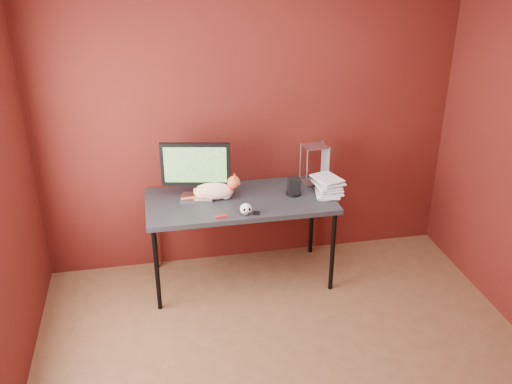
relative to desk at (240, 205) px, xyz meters
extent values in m
cube|color=#47100D|center=(0.15, 0.38, 0.60)|extent=(3.50, 0.02, 2.60)
cube|color=black|center=(0.00, 0.00, 0.03)|extent=(1.50, 0.70, 0.04)
cylinder|color=black|center=(-0.70, -0.30, -0.34)|extent=(0.04, 0.04, 0.71)
cylinder|color=black|center=(0.70, -0.30, -0.34)|extent=(0.04, 0.04, 0.71)
cylinder|color=black|center=(-0.70, 0.30, -0.34)|extent=(0.04, 0.04, 0.71)
cylinder|color=black|center=(0.70, 0.30, -0.34)|extent=(0.04, 0.04, 0.71)
cube|color=#A9A9AE|center=(-0.34, 0.08, 0.06)|extent=(0.28, 0.22, 0.02)
cylinder|color=black|center=(-0.34, 0.08, 0.12)|extent=(0.04, 0.04, 0.11)
cube|color=black|center=(-0.34, 0.08, 0.35)|extent=(0.54, 0.14, 0.35)
cube|color=#174512|center=(-0.34, 0.08, 0.35)|extent=(0.48, 0.10, 0.29)
ellipsoid|color=orange|center=(-0.20, 0.05, 0.12)|extent=(0.35, 0.25, 0.15)
ellipsoid|color=orange|center=(-0.29, 0.08, 0.11)|extent=(0.18, 0.18, 0.12)
sphere|color=silver|center=(-0.11, 0.02, 0.10)|extent=(0.10, 0.10, 0.10)
sphere|color=#D7582A|center=(-0.05, 0.01, 0.20)|extent=(0.10, 0.10, 0.10)
cone|color=#D7582A|center=(-0.05, -0.02, 0.25)|extent=(0.03, 0.03, 0.04)
cone|color=#D7582A|center=(-0.04, 0.03, 0.25)|extent=(0.03, 0.03, 0.04)
cylinder|color=#B20B25|center=(-0.06, 0.01, 0.16)|extent=(0.07, 0.07, 0.01)
cylinder|color=#D7582A|center=(-0.38, 0.06, 0.06)|extent=(0.17, 0.05, 0.03)
ellipsoid|color=silver|center=(0.00, -0.27, 0.10)|extent=(0.09, 0.09, 0.09)
ellipsoid|color=black|center=(-0.02, -0.31, 0.11)|extent=(0.02, 0.01, 0.03)
ellipsoid|color=black|center=(0.02, -0.31, 0.11)|extent=(0.02, 0.01, 0.03)
cube|color=black|center=(0.00, -0.31, 0.08)|extent=(0.05, 0.00, 0.00)
cylinder|color=black|center=(0.44, 0.00, 0.06)|extent=(0.12, 0.12, 0.02)
cube|color=black|center=(0.44, 0.00, 0.13)|extent=(0.11, 0.10, 0.12)
imported|color=beige|center=(0.63, -0.03, 0.17)|extent=(0.23, 0.28, 0.25)
imported|color=beige|center=(0.63, -0.03, 0.42)|extent=(0.20, 0.26, 0.25)
imported|color=beige|center=(0.63, -0.03, 0.67)|extent=(0.19, 0.25, 0.25)
imported|color=beige|center=(0.63, -0.03, 0.92)|extent=(0.21, 0.27, 0.25)
imported|color=beige|center=(0.63, -0.03, 1.16)|extent=(0.23, 0.28, 0.25)
imported|color=beige|center=(0.63, -0.03, 1.41)|extent=(0.25, 0.29, 0.25)
cylinder|color=#A9A9AE|center=(0.57, 0.12, 0.22)|extent=(0.01, 0.01, 0.34)
cylinder|color=#A9A9AE|center=(0.77, 0.12, 0.22)|extent=(0.01, 0.01, 0.34)
cylinder|color=#A9A9AE|center=(0.57, 0.28, 0.22)|extent=(0.01, 0.01, 0.34)
cylinder|color=#A9A9AE|center=(0.77, 0.28, 0.22)|extent=(0.01, 0.01, 0.34)
cube|color=#A9A9AE|center=(0.67, 0.20, 0.06)|extent=(0.21, 0.18, 0.01)
cube|color=#A9A9AE|center=(0.67, 0.20, 0.38)|extent=(0.21, 0.18, 0.01)
cube|color=#AF0D1B|center=(-0.19, -0.29, 0.06)|extent=(0.08, 0.03, 0.02)
cube|color=black|center=(0.08, -0.29, 0.06)|extent=(0.05, 0.04, 0.02)
cylinder|color=#A9A9AE|center=(-0.01, -0.21, 0.05)|extent=(0.05, 0.05, 0.00)
camera|label=1|loc=(-0.67, -4.05, 2.05)|focal=40.00mm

